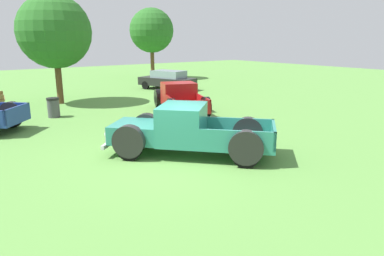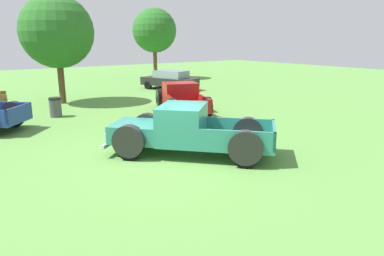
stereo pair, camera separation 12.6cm
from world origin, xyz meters
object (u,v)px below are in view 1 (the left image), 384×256
at_px(pickup_truck_foreground, 180,131).
at_px(sedan_distant_a, 168,80).
at_px(trash_can, 53,107).
at_px(pickup_truck_behind_left, 178,98).
at_px(oak_tree_center, 152,31).
at_px(oak_tree_west, 54,32).

distance_m(pickup_truck_foreground, sedan_distant_a, 15.50).
height_order(pickup_truck_foreground, trash_can, pickup_truck_foreground).
xyz_separation_m(pickup_truck_behind_left, trash_can, (-5.67, 2.44, -0.25)).
distance_m(sedan_distant_a, oak_tree_center, 8.64).
bearing_deg(oak_tree_center, sedan_distant_a, -112.02).
distance_m(pickup_truck_foreground, oak_tree_west, 12.45).
bearing_deg(sedan_distant_a, oak_tree_west, -171.18).
distance_m(pickup_truck_behind_left, sedan_distant_a, 8.43).
distance_m(sedan_distant_a, trash_can, 10.91).
height_order(pickup_truck_behind_left, oak_tree_center, oak_tree_center).
height_order(sedan_distant_a, oak_tree_west, oak_tree_west).
relative_size(pickup_truck_foreground, sedan_distant_a, 1.13).
xyz_separation_m(pickup_truck_foreground, sedan_distant_a, (7.99, 13.28, -0.03)).
relative_size(pickup_truck_behind_left, oak_tree_west, 0.86).
xyz_separation_m(pickup_truck_foreground, oak_tree_west, (-0.32, 12.00, 3.31)).
relative_size(pickup_truck_foreground, oak_tree_center, 0.79).
bearing_deg(pickup_truck_behind_left, sedan_distant_a, 61.31).
xyz_separation_m(sedan_distant_a, oak_tree_west, (-8.31, -1.29, 3.35)).
height_order(pickup_truck_behind_left, oak_tree_west, oak_tree_west).
distance_m(pickup_truck_foreground, oak_tree_center, 23.52).
xyz_separation_m(pickup_truck_foreground, oak_tree_center, (10.91, 20.51, 3.69)).
height_order(pickup_truck_behind_left, sedan_distant_a, pickup_truck_behind_left).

